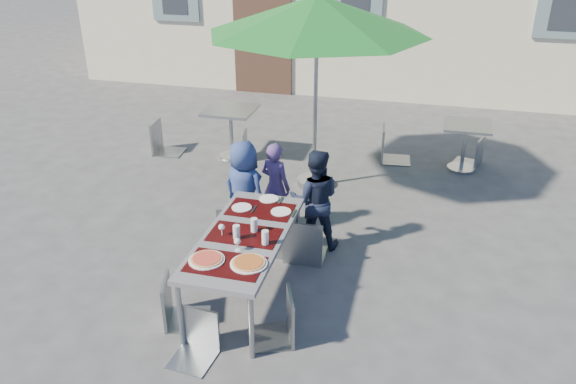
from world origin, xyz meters
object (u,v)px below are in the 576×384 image
(child_1, at_px, (275,186))
(chair_0, at_px, (235,200))
(child_2, at_px, (315,200))
(patio_umbrella, at_px, (317,16))
(bg_chair_r_0, at_px, (239,129))
(chair_2, at_px, (305,214))
(pizza_near_right, at_px, (249,263))
(cafe_table_0, at_px, (231,122))
(dining_table, at_px, (245,239))
(chair_1, at_px, (274,207))
(child_0, at_px, (244,190))
(chair_4, at_px, (280,292))
(bg_chair_l_0, at_px, (160,118))
(chair_3, at_px, (174,275))
(bg_chair_l_1, at_px, (391,124))
(pizza_near_left, at_px, (207,259))
(bg_chair_r_1, at_px, (476,134))
(chair_5, at_px, (194,311))

(child_1, xyz_separation_m, chair_0, (-0.35, -0.51, 0.01))
(child_2, height_order, chair_0, child_2)
(patio_umbrella, bearing_deg, bg_chair_r_0, 152.82)
(chair_2, bearing_deg, child_1, 128.23)
(pizza_near_right, xyz_separation_m, bg_chair_r_0, (-1.51, 4.06, -0.26))
(patio_umbrella, xyz_separation_m, cafe_table_0, (-1.55, 0.73, -1.84))
(dining_table, xyz_separation_m, chair_1, (0.05, 0.90, -0.08))
(child_0, height_order, patio_umbrella, patio_umbrella)
(chair_2, distance_m, chair_4, 1.37)
(chair_4, relative_size, cafe_table_0, 1.10)
(dining_table, relative_size, bg_chair_l_0, 1.80)
(chair_3, bearing_deg, bg_chair_l_1, 70.66)
(chair_4, bearing_deg, child_0, 117.88)
(chair_1, bearing_deg, chair_0, 169.59)
(patio_umbrella, height_order, cafe_table_0, patio_umbrella)
(dining_table, relative_size, chair_3, 2.00)
(pizza_near_left, distance_m, patio_umbrella, 3.78)
(chair_4, relative_size, patio_umbrella, 0.31)
(pizza_near_right, bearing_deg, chair_2, 80.47)
(chair_3, bearing_deg, cafe_table_0, 102.41)
(bg_chair_l_0, bearing_deg, bg_chair_r_1, 8.69)
(child_0, height_order, chair_3, child_0)
(dining_table, bearing_deg, child_0, 108.81)
(dining_table, relative_size, chair_5, 2.19)
(chair_0, xyz_separation_m, bg_chair_r_0, (-0.84, 2.57, -0.08))
(child_0, xyz_separation_m, child_2, (0.89, -0.04, 0.00))
(pizza_near_left, height_order, bg_chair_r_0, bg_chair_r_0)
(bg_chair_l_1, bearing_deg, child_2, -102.24)
(chair_2, height_order, chair_3, chair_2)
(chair_3, distance_m, cafe_table_0, 4.22)
(chair_3, distance_m, chair_4, 1.04)
(pizza_near_left, bearing_deg, dining_table, 70.97)
(chair_5, distance_m, bg_chair_l_1, 5.19)
(chair_1, relative_size, chair_4, 1.13)
(chair_2, distance_m, chair_3, 1.68)
(child_2, relative_size, cafe_table_0, 1.49)
(pizza_near_left, distance_m, bg_chair_l_1, 4.81)
(child_2, xyz_separation_m, bg_chair_l_0, (-3.11, 2.29, -0.02))
(chair_5, height_order, patio_umbrella, patio_umbrella)
(pizza_near_left, relative_size, bg_chair_r_0, 0.39)
(pizza_near_left, relative_size, patio_umbrella, 0.11)
(pizza_near_right, bearing_deg, bg_chair_r_1, 65.00)
(child_0, distance_m, chair_5, 2.18)
(pizza_near_right, xyz_separation_m, chair_4, (0.31, -0.04, -0.23))
(dining_table, relative_size, child_2, 1.49)
(cafe_table_0, height_order, bg_chair_r_1, bg_chair_r_1)
(child_2, xyz_separation_m, chair_1, (-0.42, -0.29, -0.01))
(chair_2, bearing_deg, bg_chair_r_1, 59.82)
(patio_umbrella, distance_m, bg_chair_r_0, 2.50)
(bg_chair_l_1, bearing_deg, chair_1, -108.16)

